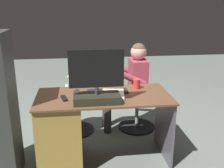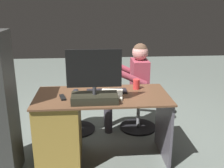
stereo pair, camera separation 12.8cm
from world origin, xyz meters
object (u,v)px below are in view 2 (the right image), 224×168
(monitor, at_px, (94,87))
(person, at_px, (133,80))
(teddy_bear, at_px, (76,88))
(cup, at_px, (136,84))
(keyboard, at_px, (107,91))
(office_chair_teddy, at_px, (77,112))
(tv_remote, at_px, (63,97))
(visitor_chair, at_px, (138,111))
(computer_mouse, at_px, (76,91))
(desk, at_px, (68,127))

(monitor, height_order, person, monitor)
(teddy_bear, bearing_deg, cup, 143.24)
(keyboard, xyz_separation_m, office_chair_teddy, (0.36, -0.58, -0.48))
(tv_remote, height_order, office_chair_teddy, tv_remote)
(cup, bearing_deg, person, -94.32)
(visitor_chair, bearing_deg, tv_remote, 39.06)
(cup, xyz_separation_m, visitor_chair, (-0.13, -0.50, -0.53))
(computer_mouse, xyz_separation_m, teddy_bear, (0.04, -0.58, -0.16))
(computer_mouse, bearing_deg, monitor, 124.38)
(tv_remote, distance_m, visitor_chair, 1.25)
(keyboard, distance_m, office_chair_teddy, 0.83)
(keyboard, bearing_deg, desk, 11.80)
(person, bearing_deg, teddy_bear, -1.02)
(cup, bearing_deg, visitor_chair, -104.12)
(cup, height_order, office_chair_teddy, cup)
(computer_mouse, distance_m, tv_remote, 0.20)
(keyboard, bearing_deg, monitor, 63.58)
(person, bearing_deg, keyboard, 57.95)
(tv_remote, bearing_deg, teddy_bear, -110.74)
(teddy_bear, bearing_deg, tv_remote, 83.39)
(monitor, xyz_separation_m, computer_mouse, (0.19, -0.28, -0.13))
(tv_remote, bearing_deg, office_chair_teddy, -110.85)
(keyboard, bearing_deg, teddy_bear, -58.91)
(cup, distance_m, office_chair_teddy, 0.99)
(desk, height_order, teddy_bear, teddy_bear)
(cup, distance_m, tv_remote, 0.81)
(computer_mouse, xyz_separation_m, tv_remote, (0.12, 0.16, -0.01))
(teddy_bear, xyz_separation_m, visitor_chair, (-0.81, 0.01, -0.34))
(office_chair_teddy, relative_size, teddy_bear, 1.43)
(desk, bearing_deg, computer_mouse, -132.68)
(cup, height_order, teddy_bear, cup)
(monitor, distance_m, computer_mouse, 0.36)
(tv_remote, bearing_deg, computer_mouse, -141.35)
(monitor, bearing_deg, computer_mouse, -55.62)
(desk, xyz_separation_m, cup, (-0.74, -0.17, 0.40))
(cup, distance_m, person, 0.51)
(person, bearing_deg, tv_remote, 41.98)
(monitor, relative_size, visitor_chair, 1.04)
(office_chair_teddy, bearing_deg, desk, 85.07)
(teddy_bear, bearing_deg, desk, 85.16)
(office_chair_teddy, bearing_deg, monitor, 105.02)
(computer_mouse, bearing_deg, visitor_chair, -143.80)
(person, bearing_deg, visitor_chair, 179.94)
(desk, bearing_deg, cup, -167.13)
(tv_remote, bearing_deg, keyboard, -175.98)
(computer_mouse, xyz_separation_m, person, (-0.69, -0.57, -0.07))
(office_chair_teddy, height_order, visitor_chair, same)
(monitor, xyz_separation_m, tv_remote, (0.31, -0.12, -0.14))
(keyboard, height_order, office_chair_teddy, keyboard)
(cup, height_order, tv_remote, cup)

